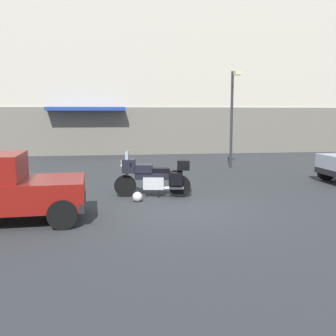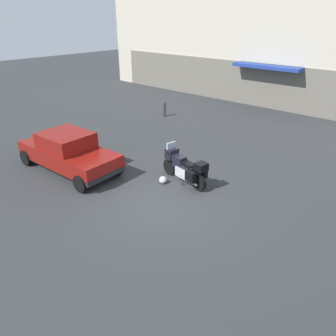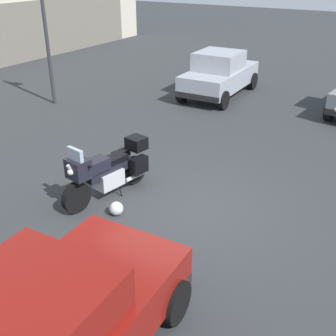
{
  "view_description": "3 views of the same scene",
  "coord_description": "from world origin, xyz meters",
  "views": [
    {
      "loc": [
        -1.54,
        -9.68,
        2.45
      ],
      "look_at": [
        -0.11,
        0.2,
        1.05
      ],
      "focal_mm": 41.68,
      "sensor_mm": 36.0,
      "label": 1
    },
    {
      "loc": [
        6.34,
        -6.89,
        5.73
      ],
      "look_at": [
        -0.29,
        0.63,
        0.94
      ],
      "focal_mm": 34.7,
      "sensor_mm": 36.0,
      "label": 2
    },
    {
      "loc": [
        -6.41,
        -3.59,
        4.57
      ],
      "look_at": [
        0.03,
        0.32,
        0.83
      ],
      "focal_mm": 44.91,
      "sensor_mm": 36.0,
      "label": 3
    }
  ],
  "objects": [
    {
      "name": "helmet",
      "position": [
        -0.86,
        0.99,
        0.14
      ],
      "size": [
        0.28,
        0.28,
        0.28
      ],
      "primitive_type": "sphere",
      "color": "silver",
      "rests_on": "ground"
    },
    {
      "name": "building_facade_rear",
      "position": [
        -0.0,
        14.72,
        5.06
      ],
      "size": [
        35.41,
        3.4,
        10.21
      ],
      "color": "beige",
      "rests_on": "ground"
    },
    {
      "name": "streetlamp_curbside",
      "position": [
        3.81,
        7.18,
        2.65
      ],
      "size": [
        0.28,
        0.94,
        4.29
      ],
      "color": "#2D2D33",
      "rests_on": "ground"
    },
    {
      "name": "motorcycle",
      "position": [
        -0.33,
        1.59,
        0.62
      ],
      "size": [
        2.25,
        0.94,
        1.36
      ],
      "rotation": [
        0.0,
        0.0,
        2.97
      ],
      "color": "black",
      "rests_on": "ground"
    },
    {
      "name": "ground_plane",
      "position": [
        0.0,
        0.0,
        0.0
      ],
      "size": [
        80.0,
        80.0,
        0.0
      ],
      "primitive_type": "plane",
      "color": "#2D3033"
    }
  ]
}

